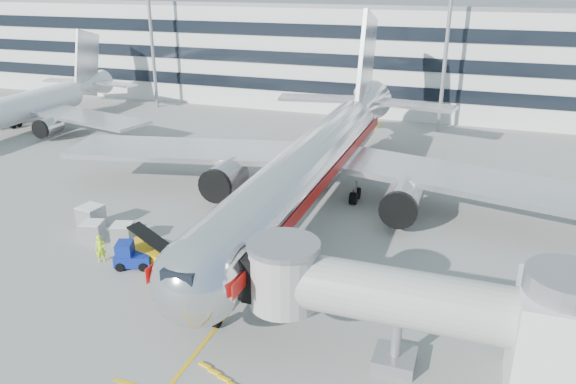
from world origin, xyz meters
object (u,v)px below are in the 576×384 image
(main_jet, at_px, (315,161))
(baggage_tug, at_px, (131,256))
(ramp_worker, at_px, (101,249))
(cargo_container_right, at_px, (91,217))
(cargo_container_left, at_px, (93,232))
(belt_loader, at_px, (152,252))
(cargo_container_front, at_px, (123,233))

(main_jet, bearing_deg, baggage_tug, -120.88)
(baggage_tug, bearing_deg, ramp_worker, -178.30)
(ramp_worker, bearing_deg, cargo_container_right, 90.01)
(baggage_tug, height_order, cargo_container_left, baggage_tug)
(baggage_tug, distance_m, cargo_container_left, 5.73)
(belt_loader, xyz_separation_m, baggage_tug, (-0.96, -1.29, 0.13))
(main_jet, xyz_separation_m, baggage_tug, (-9.04, -15.13, -3.41))
(main_jet, distance_m, cargo_container_right, 19.41)
(baggage_tug, height_order, cargo_container_front, baggage_tug)
(main_jet, xyz_separation_m, cargo_container_front, (-11.84, -12.08, -3.44))
(baggage_tug, xyz_separation_m, cargo_container_front, (-2.80, 3.05, -0.03))
(belt_loader, height_order, baggage_tug, belt_loader)
(belt_loader, relative_size, cargo_container_right, 2.68)
(main_jet, relative_size, cargo_container_right, 25.99)
(cargo_container_left, bearing_deg, belt_loader, -11.37)
(main_jet, relative_size, ramp_worker, 24.68)
(cargo_container_left, relative_size, cargo_container_right, 0.96)
(cargo_container_front, height_order, ramp_worker, ramp_worker)
(baggage_tug, bearing_deg, belt_loader, 53.38)
(main_jet, bearing_deg, belt_loader, -120.30)
(main_jet, relative_size, belt_loader, 9.70)
(belt_loader, bearing_deg, cargo_container_front, 154.87)
(cargo_container_right, height_order, ramp_worker, ramp_worker)
(cargo_container_front, bearing_deg, baggage_tug, -47.45)
(cargo_container_right, bearing_deg, cargo_container_front, -20.99)
(cargo_container_front, bearing_deg, main_jet, 45.56)
(main_jet, distance_m, ramp_worker, 19.34)
(baggage_tug, bearing_deg, cargo_container_front, 132.55)
(main_jet, height_order, baggage_tug, main_jet)
(belt_loader, xyz_separation_m, cargo_container_left, (-6.10, 1.23, 0.12))
(belt_loader, distance_m, cargo_container_front, 4.15)
(belt_loader, xyz_separation_m, cargo_container_front, (-3.76, 1.76, 0.10))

